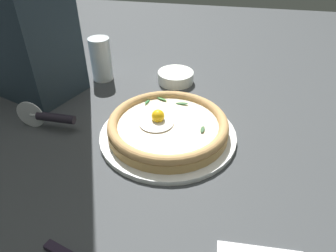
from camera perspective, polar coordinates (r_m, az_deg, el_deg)
The scene contains 6 objects.
ground_plane at distance 0.78m, azimuth 0.73°, elevation -2.65°, with size 2.40×2.40×0.03m, color #383B3D.
pizza_plate at distance 0.77m, azimuth 0.00°, elevation -1.58°, with size 0.33×0.33×0.01m, color white.
pizza at distance 0.75m, azimuth -0.04°, elevation 0.04°, with size 0.29×0.29×0.06m.
side_bowl at distance 1.00m, azimuth 1.39°, elevation 8.90°, with size 0.11×0.11×0.03m, color white.
pizza_cutter at distance 0.83m, azimuth -20.83°, elevation 1.56°, with size 0.15×0.02×0.07m.
drinking_glass at distance 1.03m, azimuth -12.03°, elevation 11.29°, with size 0.07×0.07×0.13m.
Camera 1 is at (-0.11, 0.60, 0.47)m, focal length 33.51 mm.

